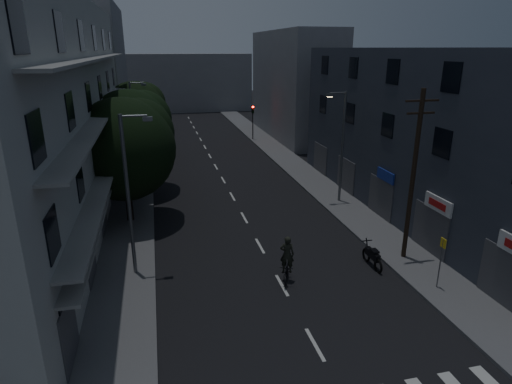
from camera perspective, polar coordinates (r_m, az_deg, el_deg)
name	(u,v)px	position (r m, az deg, el deg)	size (l,w,h in m)	color
ground	(222,178)	(38.02, -4.51, 1.82)	(160.00, 160.00, 0.00)	black
sidewalk_left	(135,183)	(37.67, -15.86, 1.11)	(3.00, 90.00, 0.15)	#565659
sidewalk_right	(303,172)	(39.77, 6.22, 2.64)	(3.00, 90.00, 0.15)	#565659
lane_markings	(213,161)	(43.99, -5.79, 4.12)	(0.15, 60.50, 0.01)	beige
building_left	(47,115)	(29.99, -26.12, 9.15)	(7.00, 36.00, 14.00)	#A4A5A0
building_right	(423,134)	(30.96, 21.41, 7.18)	(6.19, 28.00, 11.00)	#2C313C
building_far_left	(98,73)	(59.43, -20.32, 14.69)	(6.00, 20.00, 16.00)	slate
building_far_right	(294,85)	(55.97, 5.05, 14.01)	(6.00, 20.00, 13.00)	slate
building_far_end	(183,82)	(81.40, -9.74, 14.20)	(24.00, 8.00, 10.00)	slate
tree_near	(125,145)	(28.27, -17.13, 5.98)	(6.51, 6.51, 8.03)	black
tree_mid	(131,129)	(34.42, -16.33, 8.13)	(6.47, 6.47, 7.96)	black
tree_far	(136,110)	(46.27, -15.69, 10.53)	(6.23, 6.23, 7.70)	black
traffic_signal_far_right	(253,115)	(53.43, -0.42, 10.19)	(0.28, 0.37, 4.10)	black
traffic_signal_far_left	(146,118)	(52.61, -14.52, 9.47)	(0.28, 0.37, 4.10)	black
street_lamp_left_near	(130,189)	(21.30, -16.47, 0.43)	(1.51, 0.25, 8.00)	#5B5E63
street_lamp_right	(341,142)	(31.39, 11.29, 6.57)	(1.51, 0.25, 8.00)	slate
street_lamp_left_far	(134,122)	(40.81, -15.92, 8.97)	(1.51, 0.25, 8.00)	slate
utility_pole	(413,173)	(23.39, 20.24, 2.33)	(1.80, 0.24, 9.00)	black
bus_stop_sign	(442,254)	(21.85, 23.51, -7.59)	(0.06, 0.35, 2.52)	#595B60
motorcycle	(372,257)	(23.59, 15.25, -8.36)	(0.60, 2.09, 1.34)	black
cyclist	(287,266)	(21.38, 4.12, -9.81)	(1.29, 2.00, 2.40)	black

